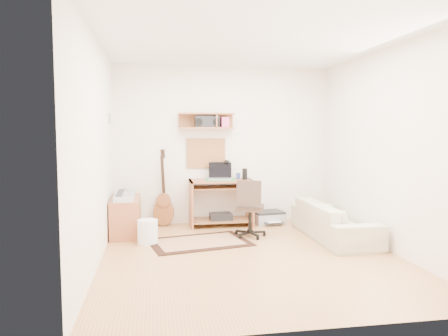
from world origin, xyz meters
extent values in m
cube|color=tan|center=(0.00, 0.00, -0.01)|extent=(3.60, 4.00, 0.01)
cube|color=white|center=(0.00, 0.00, 2.60)|extent=(3.60, 4.00, 0.01)
cube|color=white|center=(0.00, 2.00, 1.30)|extent=(3.60, 0.01, 2.60)
cube|color=white|center=(-1.80, 0.00, 1.30)|extent=(0.01, 4.00, 2.60)
cube|color=white|center=(1.80, 0.00, 1.30)|extent=(0.01, 4.00, 2.60)
cube|color=#A95F3B|center=(-0.30, 1.88, 1.70)|extent=(0.90, 0.25, 0.26)
cube|color=tan|center=(-0.30, 1.98, 1.17)|extent=(0.64, 0.03, 0.49)
cube|color=#4C8CBF|center=(-1.79, 1.50, 1.72)|extent=(0.02, 0.20, 0.15)
cylinder|color=black|center=(0.29, 1.68, 0.84)|extent=(0.08, 0.08, 0.18)
cylinder|color=#2D4689|center=(0.22, 1.83, 0.80)|extent=(0.07, 0.07, 0.10)
cube|color=black|center=(-0.29, 1.87, 1.68)|extent=(0.39, 0.18, 0.20)
cube|color=#C8B286|center=(-0.55, 0.71, 0.01)|extent=(1.48, 1.14, 0.02)
cube|color=#A95F3B|center=(-1.58, 1.35, 0.28)|extent=(0.40, 0.90, 0.55)
cube|color=#B2B5BA|center=(-1.58, 1.35, 0.59)|extent=(0.27, 0.87, 0.08)
cylinder|color=white|center=(-1.25, 0.77, 0.17)|extent=(0.35, 0.35, 0.33)
cube|color=#A5A8AA|center=(0.72, 1.78, 0.09)|extent=(0.55, 0.45, 0.19)
imported|color=#BDB795|center=(1.38, 0.66, 0.34)|extent=(0.51, 1.76, 0.69)
camera|label=1|loc=(-1.15, -5.01, 1.54)|focal=34.08mm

